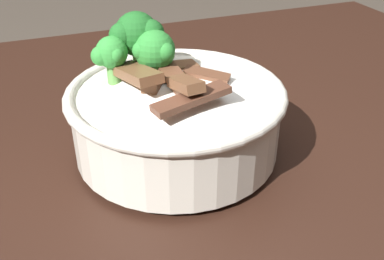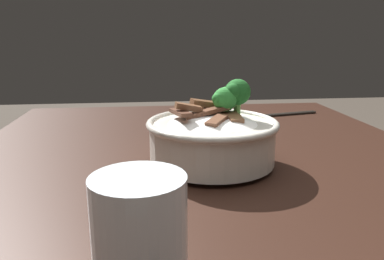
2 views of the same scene
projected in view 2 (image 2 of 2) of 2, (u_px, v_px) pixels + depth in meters
name	position (u px, v px, depth m)	size (l,w,h in m)	color
dining_table	(207.00, 212.00, 0.70)	(1.20, 0.94, 0.77)	black
rice_bowl	(213.00, 135.00, 0.67)	(0.23, 0.23, 0.15)	silver
drinking_glass	(141.00, 256.00, 0.31)	(0.08, 0.08, 0.12)	white
chopsticks_pair	(280.00, 114.00, 1.10)	(0.07, 0.24, 0.01)	#28231E
folded_napkin	(175.00, 121.00, 1.01)	(0.11, 0.09, 0.01)	#386689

